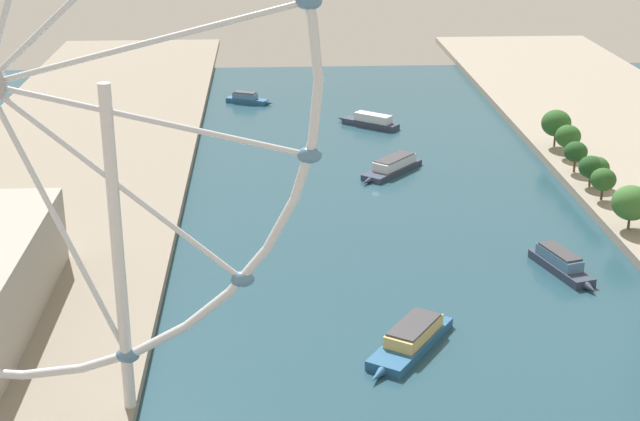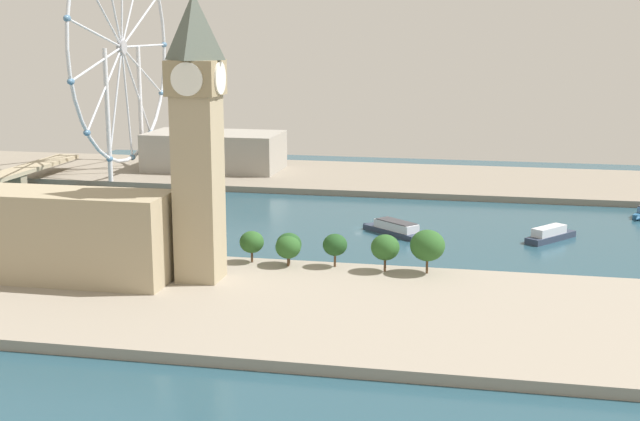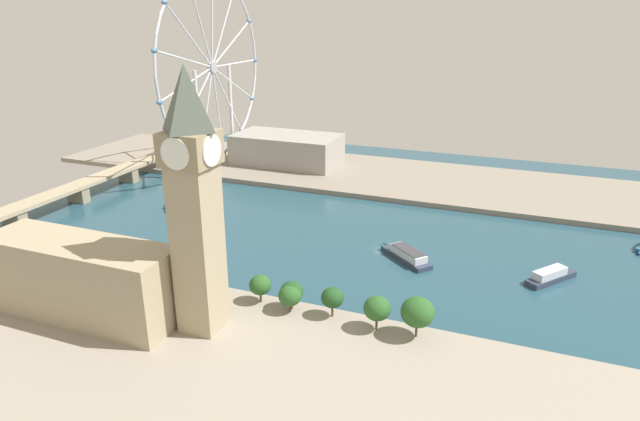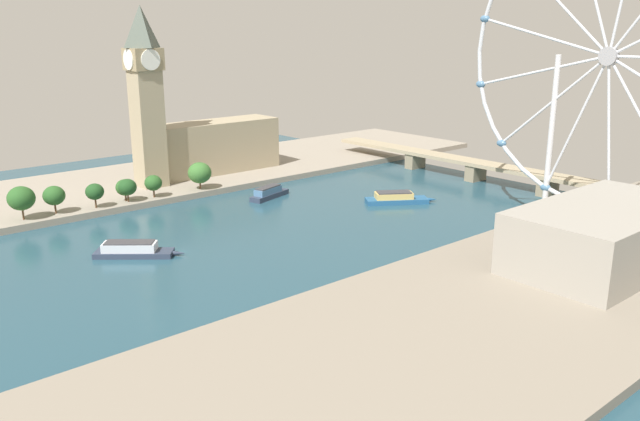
{
  "view_description": "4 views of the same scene",
  "coord_description": "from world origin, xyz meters",
  "px_view_note": "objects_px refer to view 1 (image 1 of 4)",
  "views": [
    {
      "loc": [
        36.61,
        307.94,
        109.49
      ],
      "look_at": [
        21.95,
        45.62,
        9.21
      ],
      "focal_mm": 53.37,
      "sensor_mm": 36.0,
      "label": 1
    },
    {
      "loc": [
        -345.25,
        -54.78,
        81.42
      ],
      "look_at": [
        -24.38,
        10.91,
        11.87
      ],
      "focal_mm": 49.13,
      "sensor_mm": 36.0,
      "label": 2
    },
    {
      "loc": [
        -231.52,
        -62.56,
        105.99
      ],
      "look_at": [
        -14.69,
        23.14,
        20.66
      ],
      "focal_mm": 30.97,
      "sensor_mm": 36.0,
      "label": 3
    },
    {
      "loc": [
        208.49,
        -112.48,
        81.13
      ],
      "look_at": [
        7.86,
        61.24,
        6.45
      ],
      "focal_mm": 36.79,
      "sensor_mm": 36.0,
      "label": 4
    }
  ],
  "objects_px": {
    "tour_boat_1": "(411,338)",
    "tour_boat_4": "(393,166)",
    "tour_boat_2": "(370,121)",
    "tour_boat_3": "(247,99)",
    "tour_boat_0": "(561,264)"
  },
  "relations": [
    {
      "from": "tour_boat_4",
      "to": "tour_boat_1",
      "type": "bearing_deg",
      "value": 34.93
    },
    {
      "from": "tour_boat_2",
      "to": "tour_boat_0",
      "type": "bearing_deg",
      "value": 141.91
    },
    {
      "from": "tour_boat_1",
      "to": "tour_boat_4",
      "type": "distance_m",
      "value": 129.0
    },
    {
      "from": "tour_boat_2",
      "to": "tour_boat_4",
      "type": "bearing_deg",
      "value": 129.51
    },
    {
      "from": "tour_boat_1",
      "to": "tour_boat_4",
      "type": "height_order",
      "value": "tour_boat_1"
    },
    {
      "from": "tour_boat_1",
      "to": "tour_boat_3",
      "type": "height_order",
      "value": "tour_boat_1"
    },
    {
      "from": "tour_boat_0",
      "to": "tour_boat_2",
      "type": "relative_size",
      "value": 1.09
    },
    {
      "from": "tour_boat_2",
      "to": "tour_boat_1",
      "type": "bearing_deg",
      "value": 124.76
    },
    {
      "from": "tour_boat_0",
      "to": "tour_boat_1",
      "type": "height_order",
      "value": "tour_boat_0"
    },
    {
      "from": "tour_boat_3",
      "to": "tour_boat_4",
      "type": "bearing_deg",
      "value": -38.46
    },
    {
      "from": "tour_boat_2",
      "to": "tour_boat_4",
      "type": "distance_m",
      "value": 60.49
    },
    {
      "from": "tour_boat_2",
      "to": "tour_boat_4",
      "type": "xyz_separation_m",
      "value": [
        -1.7,
        60.46,
        -0.01
      ]
    },
    {
      "from": "tour_boat_0",
      "to": "tour_boat_4",
      "type": "height_order",
      "value": "tour_boat_0"
    },
    {
      "from": "tour_boat_3",
      "to": "tour_boat_4",
      "type": "xyz_separation_m",
      "value": [
        -53.96,
        102.68,
        0.27
      ]
    },
    {
      "from": "tour_boat_0",
      "to": "tour_boat_1",
      "type": "distance_m",
      "value": 62.06
    }
  ]
}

